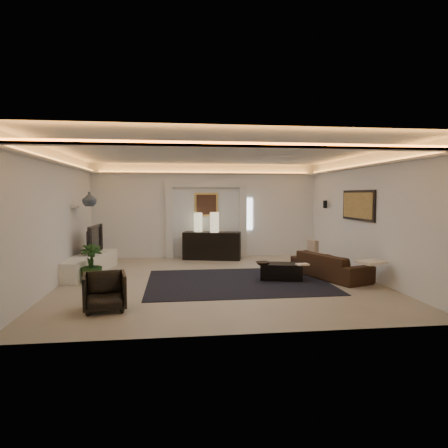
{
  "coord_description": "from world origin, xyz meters",
  "views": [
    {
      "loc": [
        -0.98,
        -8.81,
        1.96
      ],
      "look_at": [
        0.2,
        0.6,
        1.25
      ],
      "focal_mm": 31.5,
      "sensor_mm": 36.0,
      "label": 1
    }
  ],
  "objects": [
    {
      "name": "wall_front",
      "position": [
        0.0,
        -3.5,
        1.45
      ],
      "size": [
        7.0,
        0.0,
        7.0
      ],
      "primitive_type": "plane",
      "rotation": [
        -1.57,
        0.0,
        0.0
      ],
      "color": "white",
      "rests_on": "ground"
    },
    {
      "name": "wall_back",
      "position": [
        0.0,
        3.5,
        1.45
      ],
      "size": [
        7.0,
        0.0,
        7.0
      ],
      "primitive_type": "plane",
      "rotation": [
        1.57,
        0.0,
        0.0
      ],
      "color": "white",
      "rests_on": "ground"
    },
    {
      "name": "art_panel_frame",
      "position": [
        3.47,
        0.3,
        1.7
      ],
      "size": [
        0.04,
        1.64,
        0.74
      ],
      "primitive_type": "cube",
      "color": "black",
      "rests_on": "wall_right"
    },
    {
      "name": "plant",
      "position": [
        -2.85,
        0.18,
        0.43
      ],
      "size": [
        0.6,
        0.6,
        0.86
      ],
      "primitive_type": "imported",
      "rotation": [
        0.0,
        0.0,
        0.32
      ],
      "color": "black",
      "rests_on": "ground"
    },
    {
      "name": "art_panel_gold",
      "position": [
        3.44,
        0.3,
        1.7
      ],
      "size": [
        0.02,
        1.5,
        0.62
      ],
      "primitive_type": "cube",
      "color": "tan",
      "rests_on": "wall_right"
    },
    {
      "name": "media_ledge",
      "position": [
        -3.15,
        1.16,
        0.23
      ],
      "size": [
        1.13,
        2.55,
        0.46
      ],
      "primitive_type": "cube",
      "rotation": [
        0.0,
        0.0,
        -0.21
      ],
      "color": "white",
      "rests_on": "ground"
    },
    {
      "name": "alcove_header",
      "position": [
        0.0,
        3.4,
        2.25
      ],
      "size": [
        2.52,
        0.2,
        0.12
      ],
      "primitive_type": "cube",
      "color": "silver",
      "rests_on": "wall_back"
    },
    {
      "name": "coffee_table",
      "position": [
        1.44,
        -0.12,
        0.2
      ],
      "size": [
        1.04,
        0.73,
        0.35
      ],
      "primitive_type": "cube",
      "rotation": [
        0.0,
        0.0,
        -0.24
      ],
      "color": "#2F2217",
      "rests_on": "ground"
    },
    {
      "name": "bowl",
      "position": [
        0.97,
        -0.28,
        0.45
      ],
      "size": [
        0.36,
        0.36,
        0.08
      ],
      "primitive_type": "imported",
      "rotation": [
        0.0,
        0.0,
        0.19
      ],
      "color": "black",
      "rests_on": "coffee_table"
    },
    {
      "name": "lamp_left",
      "position": [
        -0.27,
        3.22,
        1.09
      ],
      "size": [
        0.32,
        0.32,
        0.57
      ],
      "primitive_type": "cylinder",
      "rotation": [
        0.0,
        0.0,
        0.28
      ],
      "color": "beige",
      "rests_on": "console"
    },
    {
      "name": "floor",
      "position": [
        0.0,
        0.0,
        0.0
      ],
      "size": [
        7.0,
        7.0,
        0.0
      ],
      "primitive_type": "plane",
      "color": "gray",
      "rests_on": "ground"
    },
    {
      "name": "wall_right",
      "position": [
        3.5,
        0.0,
        1.45
      ],
      "size": [
        0.0,
        7.0,
        7.0
      ],
      "primitive_type": "plane",
      "rotation": [
        1.57,
        0.0,
        -1.57
      ],
      "color": "white",
      "rests_on": "ground"
    },
    {
      "name": "painting_canvas",
      "position": [
        0.0,
        3.44,
        1.65
      ],
      "size": [
        0.62,
        0.02,
        0.62
      ],
      "primitive_type": "cube",
      "color": "#4C2D1E",
      "rests_on": "wall_back"
    },
    {
      "name": "tv",
      "position": [
        -3.15,
        1.61,
        0.81
      ],
      "size": [
        1.25,
        0.24,
        0.72
      ],
      "primitive_type": "imported",
      "rotation": [
        0.0,
        0.0,
        1.51
      ],
      "color": "black",
      "rests_on": "media_ledge"
    },
    {
      "name": "painting_frame",
      "position": [
        0.0,
        3.47,
        1.65
      ],
      "size": [
        0.74,
        0.04,
        0.74
      ],
      "primitive_type": "cube",
      "color": "tan",
      "rests_on": "wall_back"
    },
    {
      "name": "area_rug",
      "position": [
        0.4,
        -0.2,
        0.01
      ],
      "size": [
        4.0,
        3.0,
        0.01
      ],
      "primitive_type": "cube",
      "color": "black",
      "rests_on": "ground"
    },
    {
      "name": "lamp_right",
      "position": [
        0.2,
        2.9,
        1.09
      ],
      "size": [
        0.35,
        0.35,
        0.6
      ],
      "primitive_type": "cylinder",
      "rotation": [
        0.0,
        0.0,
        -0.35
      ],
      "color": "beige",
      "rests_on": "console"
    },
    {
      "name": "magazine",
      "position": [
        1.86,
        -0.37,
        0.42
      ],
      "size": [
        0.3,
        0.24,
        0.03
      ],
      "primitive_type": "cube",
      "rotation": [
        0.0,
        0.0,
        0.17
      ],
      "color": "#FEDEBF",
      "rests_on": "coffee_table"
    },
    {
      "name": "figurine",
      "position": [
        -3.15,
        1.87,
        0.64
      ],
      "size": [
        0.15,
        0.15,
        0.38
      ],
      "primitive_type": "cylinder",
      "rotation": [
        0.0,
        0.0,
        -0.04
      ],
      "color": "black",
      "rests_on": "media_ledge"
    },
    {
      "name": "wall_left",
      "position": [
        -3.5,
        0.0,
        1.45
      ],
      "size": [
        0.0,
        7.0,
        7.0
      ],
      "primitive_type": "plane",
      "rotation": [
        1.57,
        0.0,
        1.57
      ],
      "color": "white",
      "rests_on": "ground"
    },
    {
      "name": "armchair",
      "position": [
        -2.17,
        -2.07,
        0.32
      ],
      "size": [
        0.81,
        0.82,
        0.65
      ],
      "primitive_type": "imported",
      "rotation": [
        0.0,
        0.0,
        0.18
      ],
      "color": "black",
      "rests_on": "ground"
    },
    {
      "name": "throw_blanket",
      "position": [
        3.09,
        -1.13,
        0.55
      ],
      "size": [
        0.64,
        0.59,
        0.06
      ],
      "primitive_type": "cube",
      "rotation": [
        0.0,
        0.0,
        0.36
      ],
      "color": "silver",
      "rests_on": "sofa"
    },
    {
      "name": "console",
      "position": [
        0.13,
        2.95,
        0.4
      ],
      "size": [
        1.8,
        0.91,
        0.86
      ],
      "primitive_type": "cube",
      "rotation": [
        0.0,
        0.0,
        -0.23
      ],
      "color": "black",
      "rests_on": "ground"
    },
    {
      "name": "ceiling",
      "position": [
        0.0,
        0.0,
        2.9
      ],
      "size": [
        7.0,
        7.0,
        0.0
      ],
      "primitive_type": "plane",
      "rotation": [
        3.14,
        0.0,
        0.0
      ],
      "color": "white",
      "rests_on": "ground"
    },
    {
      "name": "pilaster_left",
      "position": [
        -1.15,
        3.4,
        1.1
      ],
      "size": [
        0.22,
        0.2,
        2.2
      ],
      "primitive_type": "cube",
      "color": "silver",
      "rests_on": "ground"
    },
    {
      "name": "throw_pillow",
      "position": [
        2.69,
        1.27,
        0.55
      ],
      "size": [
        0.19,
        0.4,
        0.39
      ],
      "primitive_type": "cube",
      "rotation": [
        0.0,
        0.0,
        0.18
      ],
      "color": "tan",
      "rests_on": "sofa"
    },
    {
      "name": "wall_niche",
      "position": [
        -3.44,
        1.4,
        1.65
      ],
      "size": [
        0.1,
        0.55,
        0.04
      ],
      "primitive_type": "cube",
      "color": "silver",
      "rests_on": "wall_left"
    },
    {
      "name": "wall_sconce",
      "position": [
        3.38,
        2.2,
        1.68
      ],
      "size": [
        0.12,
        0.12,
        0.22
      ],
      "primitive_type": "cylinder",
      "color": "black",
      "rests_on": "wall_right"
    },
    {
      "name": "sofa",
      "position": [
        2.64,
        -0.05,
        0.29
      ],
      "size": [
        2.15,
        1.45,
        0.59
      ],
      "primitive_type": "imported",
      "rotation": [
        0.0,
        0.0,
        1.93
      ],
      "color": "brown",
      "rests_on": "ground"
    },
    {
      "name": "daylight_slit",
      "position": [
        1.35,
        3.48,
        1.35
      ],
      "size": [
        0.25,
        0.03,
        1.0
      ],
      "primitive_type": "cube",
      "color": "white",
      "rests_on": "wall_back"
    },
    {
      "name": "cove_soffit",
      "position": [
        0.0,
        0.0,
        2.62
      ],
      "size": [
        7.0,
        7.0,
        0.04
      ],
      "primitive_type": "cube",
      "color": "silver",
      "rests_on": "ceiling"
    },
    {
      "name": "ginger_jar",
      "position": [
        -3.09,
        1.3,
        1.85
      ],
      "size": [
        0.45,
        0.45,
        0.36
      ],
      "primitive_type": "imported",
      "rotation": [
        0.0,
        0.0,
        -0.4
      ],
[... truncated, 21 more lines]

